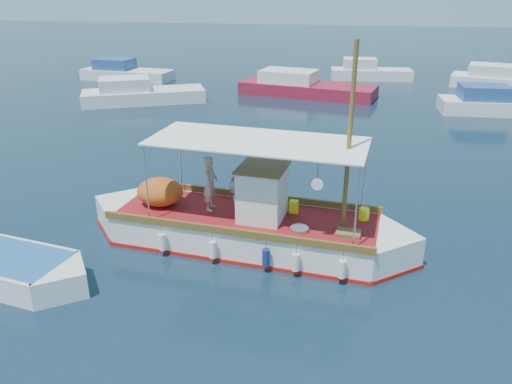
# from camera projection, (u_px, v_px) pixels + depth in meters

# --- Properties ---
(ground) EXTENTS (160.00, 160.00, 0.00)m
(ground) POSITION_uv_depth(u_px,v_px,m) (271.00, 239.00, 14.86)
(ground) COLOR black
(ground) RESTS_ON ground
(fishing_caique) EXTENTS (9.86, 3.53, 6.05)m
(fishing_caique) POSITION_uv_depth(u_px,v_px,m) (244.00, 226.00, 14.48)
(fishing_caique) COLOR white
(fishing_caique) RESTS_ON ground
(bg_boat_nw) EXTENTS (7.83, 5.28, 1.80)m
(bg_boat_nw) POSITION_uv_depth(u_px,v_px,m) (140.00, 95.00, 31.40)
(bg_boat_nw) COLOR silver
(bg_boat_nw) RESTS_ON ground
(bg_boat_n) EXTENTS (9.41, 4.71, 1.80)m
(bg_boat_n) POSITION_uv_depth(u_px,v_px,m) (303.00, 88.00, 33.48)
(bg_boat_n) COLOR maroon
(bg_boat_n) RESTS_ON ground
(bg_boat_ne) EXTENTS (6.79, 2.43, 1.80)m
(bg_boat_ne) POSITION_uv_depth(u_px,v_px,m) (497.00, 105.00, 28.85)
(bg_boat_ne) COLOR silver
(bg_boat_ne) RESTS_ON ground
(bg_boat_e) EXTENTS (7.72, 4.48, 1.80)m
(bg_boat_e) POSITION_uv_depth(u_px,v_px,m) (502.00, 81.00, 35.73)
(bg_boat_e) COLOR silver
(bg_boat_e) RESTS_ON ground
(bg_boat_far_w) EXTENTS (7.26, 3.11, 1.80)m
(bg_boat_far_w) POSITION_uv_depth(u_px,v_px,m) (125.00, 73.00, 38.68)
(bg_boat_far_w) COLOR silver
(bg_boat_far_w) RESTS_ON ground
(bg_boat_far_n) EXTENTS (6.28, 2.46, 1.80)m
(bg_boat_far_n) POSITION_uv_depth(u_px,v_px,m) (369.00, 73.00, 38.88)
(bg_boat_far_n) COLOR silver
(bg_boat_far_n) RESTS_ON ground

